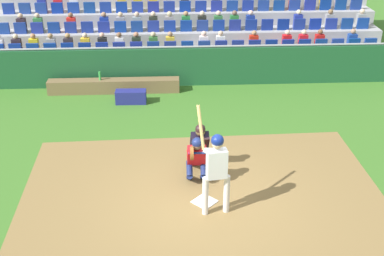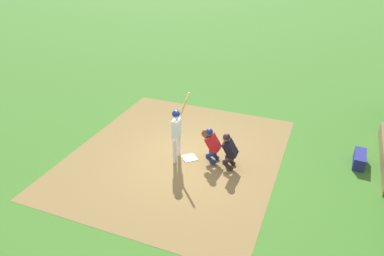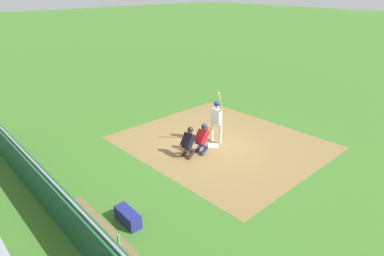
{
  "view_description": "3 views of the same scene",
  "coord_description": "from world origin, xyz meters",
  "px_view_note": "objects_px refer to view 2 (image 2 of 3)",
  "views": [
    {
      "loc": [
        0.72,
        8.77,
        6.35
      ],
      "look_at": [
        0.22,
        -1.05,
        1.28
      ],
      "focal_mm": 46.22,
      "sensor_mm": 36.0,
      "label": 1
    },
    {
      "loc": [
        -9.4,
        -4.13,
        6.77
      ],
      "look_at": [
        -0.13,
        -0.15,
        1.28
      ],
      "focal_mm": 33.4,
      "sensor_mm": 36.0,
      "label": 2
    },
    {
      "loc": [
        8.98,
        -9.23,
        6.35
      ],
      "look_at": [
        -0.42,
        -0.81,
        0.92
      ],
      "focal_mm": 31.9,
      "sensor_mm": 36.0,
      "label": 3
    }
  ],
  "objects_px": {
    "batter_at_plate": "(177,129)",
    "home_plate_umpire": "(229,149)",
    "catcher_crouching": "(212,143)",
    "home_plate_marker": "(190,158)",
    "equipment_duffel_bag": "(359,159)"
  },
  "relations": [
    {
      "from": "batter_at_plate",
      "to": "home_plate_umpire",
      "type": "relative_size",
      "value": 1.88
    },
    {
      "from": "home_plate_umpire",
      "to": "catcher_crouching",
      "type": "bearing_deg",
      "value": 79.36
    },
    {
      "from": "home_plate_marker",
      "to": "equipment_duffel_bag",
      "type": "distance_m",
      "value": 5.66
    },
    {
      "from": "batter_at_plate",
      "to": "catcher_crouching",
      "type": "bearing_deg",
      "value": -73.34
    },
    {
      "from": "home_plate_marker",
      "to": "home_plate_umpire",
      "type": "height_order",
      "value": "home_plate_umpire"
    },
    {
      "from": "catcher_crouching",
      "to": "equipment_duffel_bag",
      "type": "bearing_deg",
      "value": -69.06
    },
    {
      "from": "home_plate_marker",
      "to": "equipment_duffel_bag",
      "type": "height_order",
      "value": "equipment_duffel_bag"
    },
    {
      "from": "catcher_crouching",
      "to": "equipment_duffel_bag",
      "type": "distance_m",
      "value": 4.94
    },
    {
      "from": "home_plate_marker",
      "to": "catcher_crouching",
      "type": "distance_m",
      "value": 1.02
    },
    {
      "from": "home_plate_marker",
      "to": "home_plate_umpire",
      "type": "bearing_deg",
      "value": -89.3
    },
    {
      "from": "home_plate_marker",
      "to": "batter_at_plate",
      "type": "relative_size",
      "value": 0.19
    },
    {
      "from": "catcher_crouching",
      "to": "equipment_duffel_bag",
      "type": "relative_size",
      "value": 1.33
    },
    {
      "from": "home_plate_marker",
      "to": "home_plate_umpire",
      "type": "xyz_separation_m",
      "value": [
        0.02,
        -1.38,
        0.67
      ]
    },
    {
      "from": "home_plate_marker",
      "to": "home_plate_umpire",
      "type": "relative_size",
      "value": 0.35
    },
    {
      "from": "home_plate_marker",
      "to": "catcher_crouching",
      "type": "xyz_separation_m",
      "value": [
        0.14,
        -0.74,
        0.69
      ]
    }
  ]
}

